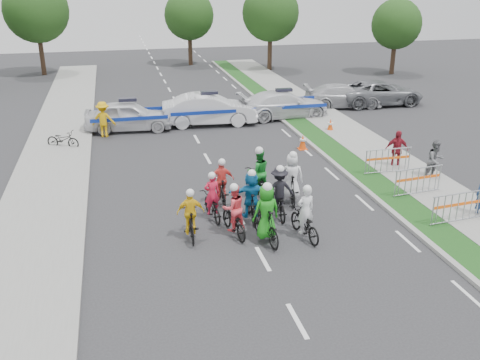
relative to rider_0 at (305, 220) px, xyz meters
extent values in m
plane|color=#28282B|center=(-1.60, -0.99, -0.59)|extent=(90.00, 90.00, 0.00)
cube|color=gray|center=(3.50, 4.01, -0.53)|extent=(0.20, 60.00, 0.12)
cube|color=#154115|center=(4.20, 4.01, -0.54)|extent=(1.20, 60.00, 0.11)
cube|color=gray|center=(6.00, 4.01, -0.53)|extent=(2.40, 60.00, 0.13)
cube|color=gray|center=(-8.10, 4.01, -0.53)|extent=(3.00, 60.00, 0.13)
imported|color=black|center=(0.00, 0.01, -0.13)|extent=(0.87, 1.82, 0.92)
imported|color=white|center=(0.00, -0.04, 0.35)|extent=(0.61, 0.45, 1.53)
sphere|color=white|center=(0.00, -0.09, 1.06)|extent=(0.27, 0.27, 0.27)
imported|color=black|center=(-1.23, 0.04, -0.03)|extent=(0.78, 1.93, 1.13)
imported|color=#1C8C19|center=(-1.23, -0.01, 0.43)|extent=(0.89, 0.65, 1.69)
sphere|color=white|center=(-1.23, -0.06, 1.23)|extent=(0.29, 0.29, 0.29)
imported|color=black|center=(-2.08, 0.71, -0.14)|extent=(0.90, 1.80, 0.90)
imported|color=#FF4653|center=(-2.08, 0.66, 0.34)|extent=(0.82, 0.69, 1.51)
sphere|color=white|center=(-2.08, 0.61, 1.03)|extent=(0.26, 0.26, 0.26)
imported|color=black|center=(-3.41, 0.77, -0.11)|extent=(0.52, 1.62, 0.96)
imported|color=yellow|center=(-3.41, 0.72, 0.31)|extent=(0.86, 0.39, 1.44)
sphere|color=white|center=(-3.41, 0.67, 0.96)|extent=(0.25, 0.25, 0.25)
imported|color=black|center=(-0.31, 1.71, -0.12)|extent=(0.76, 1.84, 0.95)
imported|color=black|center=(-0.31, 1.66, 0.38)|extent=(1.06, 0.66, 1.58)
sphere|color=white|center=(-0.31, 1.61, 1.11)|extent=(0.27, 0.27, 0.27)
imported|color=black|center=(-1.30, 1.57, -0.07)|extent=(0.59, 1.76, 1.04)
imported|color=#1771B0|center=(-1.30, 1.52, 0.37)|extent=(1.47, 0.54, 1.57)
sphere|color=white|center=(-1.30, 1.47, 1.10)|extent=(0.27, 0.27, 0.27)
imported|color=black|center=(-2.51, 2.03, -0.16)|extent=(0.76, 1.70, 0.86)
imported|color=red|center=(-2.51, 1.98, 0.31)|extent=(0.56, 0.40, 1.44)
sphere|color=white|center=(-2.51, 1.93, 0.96)|extent=(0.25, 0.25, 0.25)
imported|color=black|center=(0.46, 2.70, -0.04)|extent=(0.83, 1.90, 1.10)
imported|color=white|center=(0.46, 2.65, 0.42)|extent=(0.89, 0.66, 1.66)
sphere|color=white|center=(0.46, 2.60, 1.20)|extent=(0.29, 0.29, 0.29)
imported|color=black|center=(-0.57, 3.35, -0.08)|extent=(0.75, 1.96, 1.02)
imported|color=#188628|center=(-0.57, 3.30, 0.43)|extent=(0.85, 0.67, 1.69)
sphere|color=white|center=(-0.57, 3.25, 1.24)|extent=(0.29, 0.29, 0.29)
imported|color=black|center=(-1.96, 3.13, -0.10)|extent=(0.54, 1.66, 0.98)
imported|color=#F74B44|center=(-1.96, 3.08, 0.33)|extent=(0.88, 0.40, 1.47)
sphere|color=white|center=(-1.96, 3.03, 1.00)|extent=(0.26, 0.26, 0.26)
imported|color=silver|center=(-4.72, 13.41, 0.17)|extent=(4.60, 2.16, 1.52)
imported|color=silver|center=(-0.49, 13.52, 0.23)|extent=(5.12, 2.14, 1.65)
imported|color=silver|center=(3.81, 14.02, 0.15)|extent=(5.22, 2.38, 1.48)
imported|color=#B1B1B6|center=(8.08, 15.54, 0.09)|extent=(4.93, 2.55, 1.37)
imported|color=slate|center=(10.47, 15.61, 0.15)|extent=(5.35, 2.51, 1.48)
imported|color=#595A5E|center=(6.65, 3.49, 0.21)|extent=(0.89, 0.76, 1.61)
imported|color=maroon|center=(5.80, 4.98, 0.23)|extent=(1.03, 0.60, 1.65)
imported|color=#DDA40B|center=(-5.98, 12.50, 0.29)|extent=(1.25, 0.87, 1.77)
cube|color=#F24C0C|center=(2.92, 8.33, -0.58)|extent=(0.40, 0.40, 0.03)
cone|color=#F24C0C|center=(2.92, 8.33, -0.24)|extent=(0.36, 0.36, 0.70)
cylinder|color=silver|center=(2.92, 8.33, -0.14)|extent=(0.29, 0.29, 0.08)
cube|color=#F24C0C|center=(5.25, 10.66, -0.58)|extent=(0.40, 0.40, 0.03)
cone|color=#F24C0C|center=(5.25, 10.66, -0.24)|extent=(0.36, 0.36, 0.70)
cylinder|color=silver|center=(5.25, 10.66, -0.14)|extent=(0.29, 0.29, 0.08)
imported|color=black|center=(-7.85, 11.04, -0.17)|extent=(1.68, 1.22, 0.84)
cylinder|color=#382619|center=(7.40, 29.01, 1.03)|extent=(0.36, 0.36, 3.25)
sphere|color=#1C3C13|center=(7.40, 29.01, 3.96)|extent=(4.55, 4.55, 4.55)
cylinder|color=#382619|center=(16.40, 25.01, 0.78)|extent=(0.36, 0.36, 2.75)
sphere|color=#1C3C13|center=(16.40, 25.01, 3.26)|extent=(3.85, 3.85, 3.85)
cylinder|color=#382619|center=(-10.60, 31.01, 1.16)|extent=(0.36, 0.36, 3.50)
sphere|color=#1C3C13|center=(-10.60, 31.01, 4.31)|extent=(4.90, 4.90, 4.90)
cylinder|color=#382619|center=(1.40, 33.01, 0.91)|extent=(0.36, 0.36, 3.00)
sphere|color=#1C3C13|center=(1.40, 33.01, 3.61)|extent=(4.20, 4.20, 4.20)
camera|label=1|loc=(-5.36, -13.91, 7.13)|focal=40.00mm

